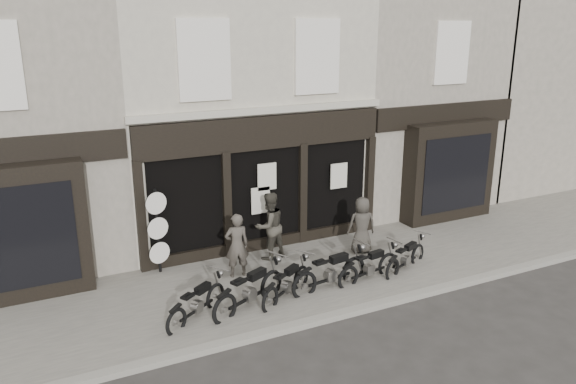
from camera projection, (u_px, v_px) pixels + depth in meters
name	position (u px, v px, depth m)	size (l,w,h in m)	color
ground_plane	(315.00, 293.00, 13.59)	(90.00, 90.00, 0.00)	#2D2B28
pavement	(298.00, 277.00, 14.34)	(30.00, 4.20, 0.12)	#615C56
kerb	(342.00, 314.00, 12.50)	(30.00, 0.25, 0.13)	gray
central_building	(225.00, 96.00, 17.52)	(7.30, 6.22, 8.34)	beige
neighbour_right	(392.00, 88.00, 20.17)	(5.60, 6.73, 8.34)	#A19688
filler_right	(548.00, 77.00, 23.69)	(11.00, 6.00, 8.20)	#A19688
motorcycle_0	(197.00, 306.00, 12.23)	(1.73, 1.29, 0.94)	black
motorcycle_1	(250.00, 293.00, 12.67)	(2.11, 1.24, 1.09)	black
motorcycle_2	(287.00, 286.00, 13.14)	(1.77, 1.26, 0.95)	black
motorcycle_3	(331.00, 275.00, 13.61)	(2.24, 0.67, 1.08)	black
motorcycle_4	(369.00, 268.00, 14.06)	(1.99, 0.64, 0.96)	black
motorcycle_5	(406.00, 260.00, 14.63)	(1.79, 0.99, 0.91)	black
man_left	(237.00, 245.00, 14.02)	(0.61, 0.40, 1.66)	#443F38
man_centre	(269.00, 226.00, 15.09)	(0.90, 0.70, 1.86)	#3B3830
man_right	(362.00, 225.00, 15.53)	(0.78, 0.51, 1.59)	#3A3630
advert_sign_post	(158.00, 235.00, 14.18)	(0.56, 0.37, 2.35)	black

